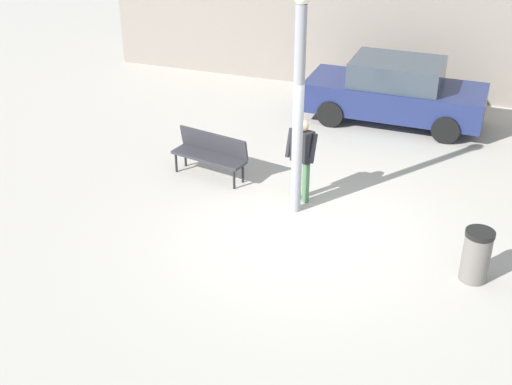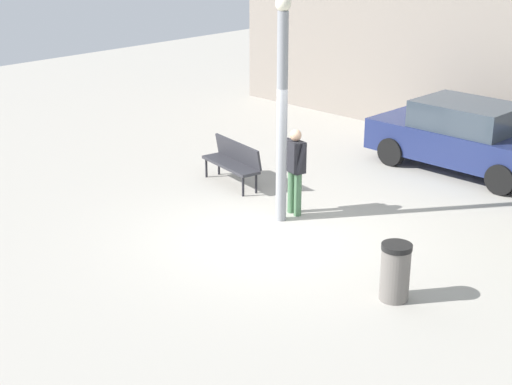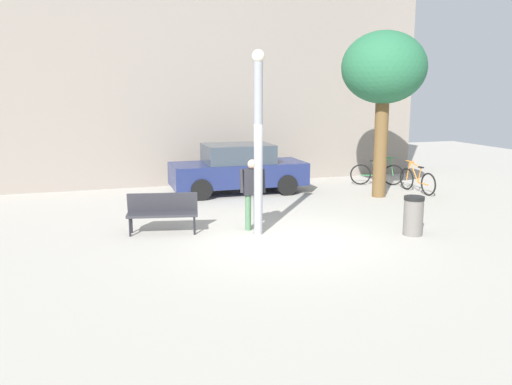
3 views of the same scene
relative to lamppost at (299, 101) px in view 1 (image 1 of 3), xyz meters
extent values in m
plane|color=#A8A399|center=(0.41, -0.68, -2.19)|extent=(36.00, 36.00, 0.00)
cylinder|color=gray|center=(0.00, 0.00, -0.26)|extent=(0.20, 0.20, 3.85)
cylinder|color=#47704C|center=(0.08, 0.38, -1.76)|extent=(0.14, 0.14, 0.85)
cylinder|color=#47704C|center=(-0.11, 0.42, -1.76)|extent=(0.14, 0.14, 0.85)
cube|color=#232328|center=(-0.01, 0.40, -1.04)|extent=(0.43, 0.29, 0.60)
sphere|color=tan|center=(-0.01, 0.40, -0.63)|extent=(0.22, 0.22, 0.22)
cylinder|color=#232328|center=(0.22, 0.30, -1.01)|extent=(0.13, 0.24, 0.55)
cylinder|color=#232328|center=(-0.27, 0.40, -1.01)|extent=(0.13, 0.24, 0.55)
cube|color=#2D2D33|center=(-2.07, 0.70, -1.74)|extent=(1.66, 0.75, 0.06)
cube|color=#2D2D33|center=(-2.03, 0.89, -1.49)|extent=(1.59, 0.44, 0.44)
cylinder|color=black|center=(-1.39, 0.40, -1.98)|extent=(0.05, 0.05, 0.42)
cylinder|color=black|center=(-2.81, 0.69, -1.98)|extent=(0.05, 0.05, 0.42)
cylinder|color=black|center=(-1.33, 0.72, -1.98)|extent=(0.05, 0.05, 0.42)
cylinder|color=black|center=(-2.74, 1.00, -1.98)|extent=(0.05, 0.05, 0.42)
cube|color=navy|center=(0.96, 4.96, -1.57)|extent=(4.23, 1.76, 0.70)
cube|color=#333D47|center=(0.96, 4.96, -0.94)|extent=(2.12, 1.60, 0.60)
cylinder|color=black|center=(2.32, 5.74, -1.87)|extent=(0.64, 0.23, 0.64)
cylinder|color=black|center=(2.29, 4.14, -1.87)|extent=(0.64, 0.23, 0.64)
cylinder|color=black|center=(-0.38, 5.78, -1.87)|extent=(0.64, 0.23, 0.64)
cylinder|color=black|center=(-0.41, 4.18, -1.87)|extent=(0.64, 0.23, 0.64)
cylinder|color=#66605B|center=(3.32, -1.15, -1.78)|extent=(0.44, 0.44, 0.81)
cylinder|color=black|center=(3.32, -1.15, -1.33)|extent=(0.46, 0.46, 0.08)
camera|label=1|loc=(3.12, -10.75, 4.25)|focal=47.91mm
camera|label=2|loc=(8.95, -9.95, 3.29)|focal=54.01mm
camera|label=3|loc=(-3.83, -11.66, 1.13)|focal=38.90mm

